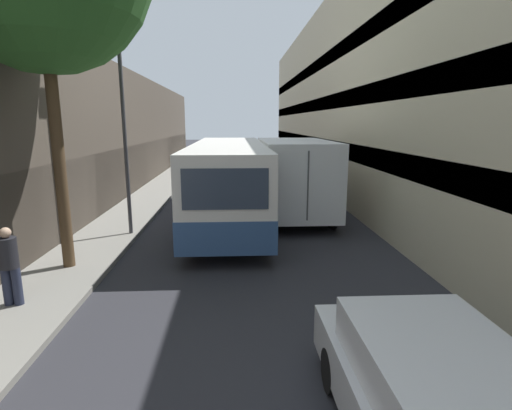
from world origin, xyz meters
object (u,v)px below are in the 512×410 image
box_truck (292,175)px  bus (229,180)px  street_lamp (121,75)px  pedestrian (9,264)px  car_hatchback (439,405)px

box_truck → bus: bearing=-160.9°
bus → street_lamp: street_lamp is taller
bus → box_truck: box_truck is taller
box_truck → street_lamp: (-5.67, -2.99, 3.44)m
pedestrian → street_lamp: (0.98, 5.16, 4.07)m
car_hatchback → box_truck: (0.13, 12.11, 0.89)m
pedestrian → street_lamp: street_lamp is taller
car_hatchback → street_lamp: size_ratio=0.60×
bus → street_lamp: 5.16m
bus → street_lamp: (-3.16, -2.12, 3.49)m
bus → street_lamp: size_ratio=1.54×
pedestrian → street_lamp: 6.64m
car_hatchback → box_truck: 12.14m
box_truck → pedestrian: 10.54m
car_hatchback → pedestrian: (-6.52, 3.96, 0.26)m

